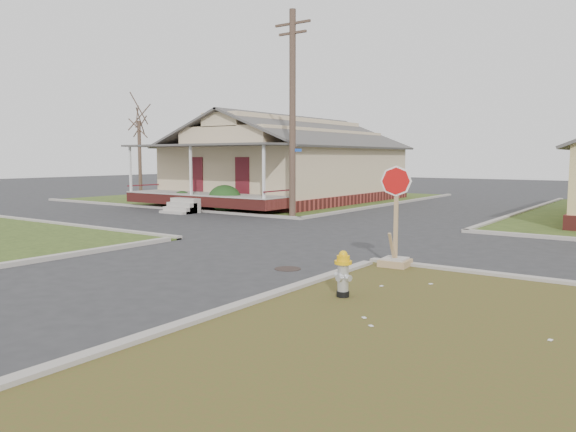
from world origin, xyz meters
The scene contains 11 objects.
ground centered at (0.00, 0.00, 0.00)m, with size 120.00×120.00×0.00m, color #29292C.
verge_far_left centered at (-13.00, 18.00, 0.03)m, with size 19.00×19.00×0.05m, color #2F4217.
curbs centered at (0.00, 5.00, 0.00)m, with size 80.00×40.00×0.12m, color #9C948D, non-canonical shape.
manhole centered at (2.20, -0.50, 0.01)m, with size 0.64×0.64×0.01m, color black.
corner_house centered at (-10.00, 16.68, 2.28)m, with size 10.10×15.50×5.30m.
utility_pole centered at (-4.20, 8.90, 4.66)m, with size 1.80×0.28×9.00m.
tree_far_left centered at (-18.00, 12.00, 2.50)m, with size 0.22×0.22×4.90m, color #3C2C23.
fire_hydrant centered at (4.74, -2.26, 0.54)m, with size 0.33×0.33×0.89m.
stop_sign centered at (4.28, 1.10, 0.58)m, with size 0.69×0.68×2.45m.
hedge_left centered at (-11.42, 9.21, 0.53)m, with size 1.25×1.03×0.96m, color #1A3C15.
hedge_right centered at (-8.51, 9.26, 0.66)m, with size 1.60×1.31×1.22m, color #1A3C15.
Camera 1 is at (9.93, -11.41, 2.70)m, focal length 35.00 mm.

